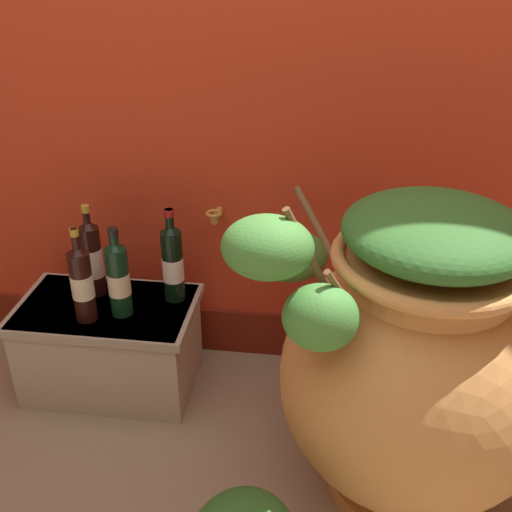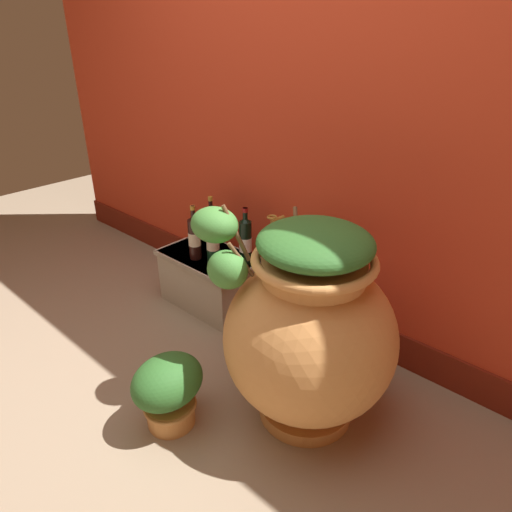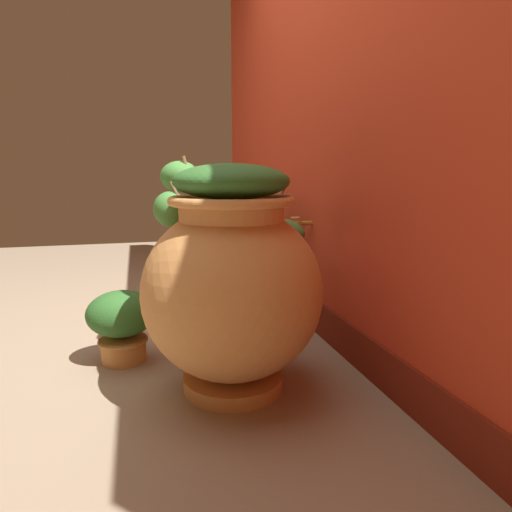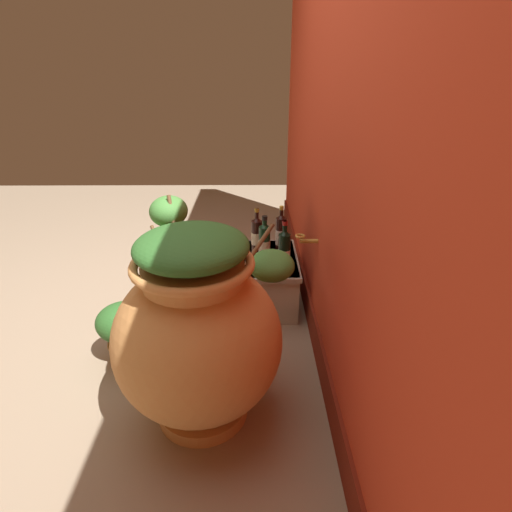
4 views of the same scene
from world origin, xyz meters
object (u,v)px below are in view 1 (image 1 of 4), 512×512
wine_bottle_left (82,281)px  wine_bottle_middle (118,276)px  terracotta_urn (411,362)px  wine_bottle_right (173,261)px  wine_bottle_back (92,257)px

wine_bottle_left → wine_bottle_middle: 0.11m
terracotta_urn → wine_bottle_middle: size_ratio=3.05×
wine_bottle_right → wine_bottle_back: bearing=-179.8°
terracotta_urn → wine_bottle_left: (-1.00, 0.26, 0.02)m
wine_bottle_right → wine_bottle_back: size_ratio=1.01×
wine_bottle_right → wine_bottle_back: (-0.28, -0.00, -0.00)m
terracotta_urn → wine_bottle_right: (-0.75, 0.42, 0.02)m
wine_bottle_left → wine_bottle_middle: size_ratio=1.05×
wine_bottle_middle → wine_bottle_back: (-0.13, 0.11, 0.00)m
wine_bottle_middle → wine_bottle_back: bearing=139.2°
wine_bottle_middle → wine_bottle_right: 0.19m
terracotta_urn → wine_bottle_middle: terracotta_urn is taller
terracotta_urn → wine_bottle_right: bearing=150.9°
wine_bottle_middle → wine_bottle_right: (0.15, 0.11, 0.01)m
wine_bottle_back → wine_bottle_right: bearing=0.2°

